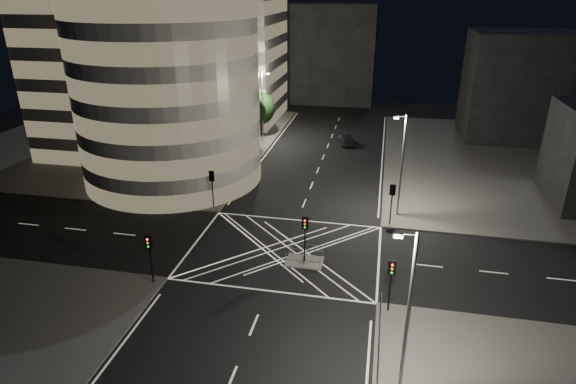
% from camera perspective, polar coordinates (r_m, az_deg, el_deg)
% --- Properties ---
extents(ground, '(120.00, 120.00, 0.00)m').
position_cam_1_polar(ground, '(41.60, -0.42, -6.99)').
color(ground, black).
rests_on(ground, ground).
extents(sidewalk_far_left, '(42.00, 42.00, 0.15)m').
position_cam_1_polar(sidewalk_far_left, '(75.01, -18.23, 5.93)').
color(sidewalk_far_left, '#565450').
rests_on(sidewalk_far_left, ground).
extents(sidewalk_far_right, '(42.00, 42.00, 0.15)m').
position_cam_1_polar(sidewalk_far_right, '(69.01, 29.07, 2.65)').
color(sidewalk_far_right, '#565450').
rests_on(sidewalk_far_right, ground).
extents(central_island, '(3.00, 2.00, 0.15)m').
position_cam_1_polar(central_island, '(39.98, 1.97, -8.24)').
color(central_island, slate).
rests_on(central_island, ground).
extents(office_tower_curved, '(30.00, 29.00, 27.20)m').
position_cam_1_polar(office_tower_curved, '(61.37, -16.52, 14.59)').
color(office_tower_curved, '#9C9A94').
rests_on(office_tower_curved, sidewalk_far_left).
extents(office_block_rear, '(24.00, 16.00, 22.00)m').
position_cam_1_polar(office_block_rear, '(83.15, -9.73, 16.19)').
color(office_block_rear, '#9C9A94').
rests_on(office_block_rear, sidewalk_far_left).
extents(building_right_far, '(14.00, 12.00, 15.00)m').
position_cam_1_polar(building_right_far, '(78.53, 25.49, 11.32)').
color(building_right_far, black).
rests_on(building_right_far, sidewalk_far_right).
extents(building_far_end, '(18.00, 8.00, 18.00)m').
position_cam_1_polar(building_far_end, '(94.60, 4.62, 15.95)').
color(building_far_end, black).
rests_on(building_far_end, ground).
extents(tree_a, '(4.24, 4.24, 6.91)m').
position_cam_1_polar(tree_a, '(50.38, -10.08, 3.97)').
color(tree_a, black).
rests_on(tree_a, sidewalk_far_left).
extents(tree_b, '(4.61, 4.61, 7.71)m').
position_cam_1_polar(tree_b, '(55.54, -7.92, 6.57)').
color(tree_b, black).
rests_on(tree_b, sidewalk_far_left).
extents(tree_c, '(4.68, 4.68, 7.46)m').
position_cam_1_polar(tree_c, '(61.09, -6.08, 7.92)').
color(tree_c, black).
rests_on(tree_c, sidewalk_far_left).
extents(tree_d, '(4.31, 4.31, 7.66)m').
position_cam_1_polar(tree_d, '(66.55, -4.56, 9.61)').
color(tree_d, black).
rests_on(tree_d, sidewalk_far_left).
extents(tree_e, '(4.11, 4.11, 6.41)m').
position_cam_1_polar(tree_e, '(72.43, -3.23, 9.86)').
color(tree_e, black).
rests_on(tree_e, sidewalk_far_left).
extents(traffic_signal_fl, '(0.55, 0.22, 4.00)m').
position_cam_1_polar(traffic_signal_fl, '(48.47, -8.99, 1.12)').
color(traffic_signal_fl, black).
rests_on(traffic_signal_fl, sidewalk_far_left).
extents(traffic_signal_nl, '(0.55, 0.22, 4.00)m').
position_cam_1_polar(traffic_signal_nl, '(37.33, -16.10, -6.66)').
color(traffic_signal_nl, black).
rests_on(traffic_signal_nl, sidewalk_near_left).
extents(traffic_signal_fr, '(0.55, 0.22, 4.00)m').
position_cam_1_polar(traffic_signal_fr, '(45.68, 12.23, -0.55)').
color(traffic_signal_fr, black).
rests_on(traffic_signal_fr, sidewalk_far_right).
extents(traffic_signal_nr, '(0.55, 0.22, 4.00)m').
position_cam_1_polar(traffic_signal_nr, '(33.63, 12.14, -9.78)').
color(traffic_signal_nr, black).
rests_on(traffic_signal_nr, sidewalk_near_right).
extents(traffic_signal_island, '(0.55, 0.22, 4.00)m').
position_cam_1_polar(traffic_signal_island, '(38.57, 2.03, -4.64)').
color(traffic_signal_island, black).
rests_on(traffic_signal_island, central_island).
extents(street_lamp_left_near, '(1.25, 0.25, 10.00)m').
position_cam_1_polar(street_lamp_left_near, '(52.40, -7.89, 5.94)').
color(street_lamp_left_near, slate).
rests_on(street_lamp_left_near, sidewalk_far_left).
extents(street_lamp_left_far, '(1.25, 0.25, 10.00)m').
position_cam_1_polar(street_lamp_left_far, '(69.04, -3.02, 10.34)').
color(street_lamp_left_far, slate).
rests_on(street_lamp_left_far, sidewalk_far_left).
extents(street_lamp_right_far, '(1.25, 0.25, 10.00)m').
position_cam_1_polar(street_lamp_right_far, '(46.80, 13.29, 3.40)').
color(street_lamp_right_far, slate).
rests_on(street_lamp_right_far, sidewalk_far_right).
extents(street_lamp_right_near, '(1.25, 0.25, 10.00)m').
position_cam_1_polar(street_lamp_right_near, '(26.25, 13.96, -13.53)').
color(street_lamp_right_near, slate).
rests_on(street_lamp_right_near, sidewalk_near_right).
extents(railing_near_right, '(0.06, 11.70, 1.10)m').
position_cam_1_polar(railing_near_right, '(30.66, 10.73, -18.60)').
color(railing_near_right, slate).
rests_on(railing_near_right, sidewalk_near_right).
extents(railing_island_south, '(2.80, 0.06, 1.10)m').
position_cam_1_polar(railing_island_south, '(38.89, 1.76, -8.14)').
color(railing_island_south, slate).
rests_on(railing_island_south, central_island).
extents(railing_island_north, '(2.80, 0.06, 1.10)m').
position_cam_1_polar(railing_island_north, '(40.42, 2.20, -6.83)').
color(railing_island_north, slate).
rests_on(railing_island_north, central_island).
extents(sedan, '(2.76, 4.52, 1.41)m').
position_cam_1_polar(sedan, '(69.60, 6.79, 6.20)').
color(sedan, black).
rests_on(sedan, ground).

